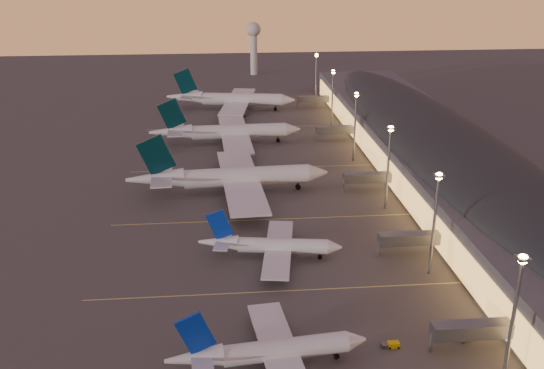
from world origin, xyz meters
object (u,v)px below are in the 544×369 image
Objects in this scene: airliner_narrow_south at (269,351)px; radar_tower at (254,39)px; baggage_tug_a at (391,345)px; airliner_wide_mid at (226,132)px; airliner_wide_far at (231,99)px; airliner_narrow_north at (270,246)px; airliner_wide_near at (229,178)px; baggage_tug_b at (467,337)px.

radar_tower reaches higher than airliner_narrow_south.
airliner_narrow_south is 24.99m from baggage_tug_a.
baggage_tug_a is at bearing -80.01° from airliner_wide_mid.
radar_tower is (17.18, 91.93, 16.65)m from airliner_wide_far.
airliner_wide_far reaches higher than airliner_narrow_south.
airliner_narrow_north is 249.41m from radar_tower.
baggage_tug_a is (29.47, -84.60, -4.84)m from airliner_wide_near.
baggage_tug_b is (36.33, -38.10, -2.88)m from airliner_narrow_north.
radar_tower is at bearing 62.12° from baggage_tug_b.
airliner_wide_far reaches higher than baggage_tug_b.
airliner_narrow_south is at bearing -80.21° from airliner_wide_far.
airliner_wide_near reaches higher than airliner_wide_far.
baggage_tug_b is at bearing -64.65° from airliner_wide_near.
airliner_wide_far is (3.41, 57.38, 0.20)m from airliner_wide_mid.
airliner_wide_far is at bearing 85.00° from airliner_wide_near.
airliner_narrow_north is 99.57m from airliner_wide_mid.
airliner_wide_mid reaches higher than baggage_tug_a.
airliner_wide_far is 17.84× the size of baggage_tug_a.
airliner_narrow_north is at bearing -92.65° from radar_tower.
airliner_narrow_south is at bearing -86.78° from airliner_narrow_north.
baggage_tug_b is (45.40, -137.25, -4.54)m from airliner_wide_mid.
airliner_narrow_north is 46.16m from airliner_wide_near.
airliner_wide_near reaches higher than airliner_wide_mid.
radar_tower is at bearing 92.49° from baggage_tug_a.
airliner_wide_near is at bearing 85.76° from baggage_tug_b.
airliner_wide_near is 111.37m from airliner_wide_far.
airliner_narrow_north is 52.72m from baggage_tug_b.
airliner_wide_far is at bearing 84.31° from airliner_narrow_south.
baggage_tug_a is at bearing -88.23° from radar_tower.
airliner_narrow_south is 199.92m from airliner_wide_far.
radar_tower is at bearing 80.79° from airliner_narrow_south.
airliner_wide_far is (3.42, 111.31, -0.10)m from airliner_wide_near.
airliner_wide_near is 17.31× the size of baggage_tug_b.
airliner_wide_mid is (0.01, 53.94, -0.30)m from airliner_wide_near.
airliner_narrow_south is 10.73× the size of baggage_tug_a.
airliner_wide_far is 16.96× the size of baggage_tug_b.
radar_tower reaches higher than airliner_narrow_north.
airliner_wide_near is 89.72m from baggage_tug_a.
airliner_wide_far reaches higher than airliner_wide_mid.
radar_tower is (11.51, 248.45, 18.51)m from airliner_narrow_north.
baggage_tug_a is at bearing -74.04° from airliner_wide_near.
airliner_narrow_south is 43.57m from airliner_narrow_north.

